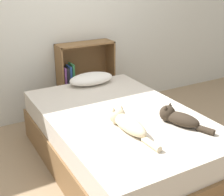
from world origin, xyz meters
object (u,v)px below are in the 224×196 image
object	(u,v)px
bed	(120,139)
cat_light	(127,123)
cat_dark	(178,118)
bookshelf	(83,78)
pillow	(91,79)

from	to	relation	value
bed	cat_light	distance (m)	0.48
cat_dark	bookshelf	world-z (taller)	bookshelf
bed	cat_light	world-z (taller)	cat_light
bed	cat_light	xyz separation A→B (m)	(-0.12, -0.31, 0.35)
pillow	bed	bearing A→B (deg)	-97.70
bed	bookshelf	bearing A→B (deg)	80.96
pillow	cat_light	size ratio (longest dim) A/B	0.84
cat_light	bookshelf	bearing A→B (deg)	-14.48
bed	bookshelf	world-z (taller)	bookshelf
bed	cat_light	size ratio (longest dim) A/B	3.21
cat_dark	bookshelf	distance (m)	1.76
cat_light	cat_dark	world-z (taller)	cat_light
cat_dark	bed	bearing A→B (deg)	15.39
cat_light	cat_dark	xyz separation A→B (m)	(0.45, -0.13, -0.00)
cat_light	bookshelf	xyz separation A→B (m)	(0.33, 1.63, -0.13)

